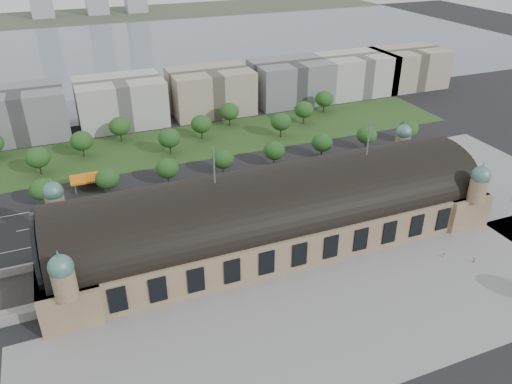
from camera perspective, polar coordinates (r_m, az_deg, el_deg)
name	(u,v)px	position (r m, az deg, el deg)	size (l,w,h in m)	color
ground	(273,238)	(173.65, 1.92, -5.29)	(900.00, 900.00, 0.00)	black
station	(273,213)	(168.13, 1.98, -2.39)	(150.00, 48.40, 44.30)	#9C8261
plaza_south	(368,312)	(147.76, 12.70, -13.20)	(190.00, 48.00, 0.12)	gray
plaza_east	(500,186)	(230.29, 26.07, 0.64)	(56.00, 100.00, 0.12)	gray
road_slab	(188,199)	(198.97, -7.81, -0.79)	(260.00, 26.00, 0.10)	black
grass_belt	(168,146)	(248.29, -10.04, 5.21)	(300.00, 45.00, 0.10)	#2B4A1D
petrol_station	(90,178)	(217.88, -18.39, 1.53)	(14.00, 13.00, 5.05)	orange
lake	(128,53)	(444.03, -14.38, 15.18)	(700.00, 320.00, 0.08)	slate
far_shore	(99,15)	(639.42, -17.46, 18.71)	(700.00, 120.00, 0.14)	#44513D
office_2	(19,114)	(278.27, -25.45, 8.08)	(45.00, 32.00, 24.00)	slate
office_3	(121,102)	(279.09, -15.20, 9.93)	(45.00, 32.00, 24.00)	#B5B3AC
office_4	(211,91)	(288.70, -5.22, 11.42)	(45.00, 32.00, 24.00)	tan
office_5	(290,82)	(306.28, 3.94, 12.48)	(45.00, 32.00, 24.00)	slate
office_6	(355,74)	(327.86, 11.24, 13.10)	(45.00, 32.00, 24.00)	#B5B3AC
office_7	(407,68)	(350.80, 16.92, 13.44)	(45.00, 32.00, 24.00)	tan
tree_row_2	(43,189)	(205.17, -23.21, 0.29)	(9.60, 9.60, 11.52)	#2D2116
tree_row_3	(107,178)	(205.12, -16.61, 1.50)	(9.60, 9.60, 11.52)	#2D2116
tree_row_4	(167,168)	(207.86, -10.10, 2.67)	(9.60, 9.60, 11.52)	#2D2116
tree_row_5	(223,159)	(213.28, -3.82, 3.77)	(9.60, 9.60, 11.52)	#2D2116
tree_row_6	(274,151)	(221.19, 2.10, 4.76)	(9.60, 9.60, 11.52)	#2D2116
tree_row_7	(322,143)	(231.33, 7.56, 5.63)	(9.60, 9.60, 11.52)	#2D2116
tree_row_8	(367,135)	(243.42, 12.54, 6.37)	(9.60, 9.60, 11.52)	#2D2116
tree_row_9	(409,128)	(257.18, 17.03, 7.00)	(9.60, 9.60, 11.52)	#2D2116
tree_belt_3	(38,157)	(232.30, -23.67, 3.63)	(10.40, 10.40, 12.48)	#2D2116
tree_belt_4	(82,141)	(243.10, -19.31, 5.54)	(10.40, 10.40, 12.48)	#2D2116
tree_belt_5	(120,126)	(255.43, -15.31, 7.25)	(10.40, 10.40, 12.48)	#2D2116
tree_belt_6	(169,138)	(235.97, -9.88, 6.08)	(10.40, 10.40, 12.48)	#2D2116
tree_belt_7	(201,124)	(250.97, -6.28, 7.73)	(10.40, 10.40, 12.48)	#2D2116
tree_belt_8	(229,112)	(267.01, -3.07, 9.16)	(10.40, 10.40, 12.48)	#2D2116
tree_belt_9	(281,122)	(252.78, 2.87, 8.02)	(10.40, 10.40, 12.48)	#2D2116
tree_belt_10	(304,110)	(270.86, 5.50, 9.36)	(10.40, 10.40, 12.48)	#2D2116
tree_belt_11	(324,99)	(289.56, 7.81, 10.51)	(10.40, 10.40, 12.48)	#2D2116
traffic_car_3	(154,195)	(202.44, -11.60, -0.36)	(2.02, 4.97, 1.44)	maroon
traffic_car_4	(238,187)	(204.33, -2.13, 0.56)	(1.83, 4.55, 1.55)	#1B1640
traffic_car_5	(296,174)	(215.43, 4.61, 2.02)	(1.49, 4.28, 1.41)	#595C60
traffic_car_6	(417,162)	(237.34, 17.88, 3.28)	(2.46, 5.34, 1.49)	silver
parked_car_0	(74,244)	(180.15, -20.06, -5.64)	(1.35, 3.87, 1.27)	black
parked_car_1	(102,232)	(183.52, -17.23, -4.42)	(2.37, 5.14, 1.43)	maroon
parked_car_2	(47,243)	(183.88, -22.79, -5.41)	(2.19, 5.39, 1.56)	#1C1A4A
parked_car_3	(133,228)	(183.01, -13.92, -4.03)	(1.56, 3.89, 1.32)	#57595F
parked_car_4	(91,239)	(180.87, -18.35, -5.16)	(1.38, 3.96, 1.30)	silver
parked_car_5	(183,222)	(183.10, -8.32, -3.38)	(2.42, 5.25, 1.46)	#95979D
parked_car_6	(204,215)	(186.42, -6.02, -2.61)	(1.86, 4.58, 1.33)	black
bus_west	(212,202)	(192.75, -5.08, -1.10)	(2.74, 11.73, 3.27)	#BB1D35
bus_mid	(278,192)	(198.98, 2.53, -0.02)	(2.59, 11.06, 3.08)	white
bus_east	(289,189)	(201.03, 3.84, 0.32)	(2.90, 12.38, 3.45)	silver
pedestrian_0	(444,255)	(175.06, 20.65, -6.79)	(0.75, 0.43, 1.53)	gray
pedestrian_1	(474,260)	(176.11, 23.64, -7.18)	(0.63, 0.41, 1.72)	gray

